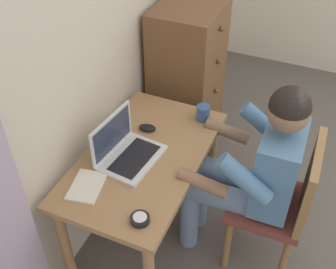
% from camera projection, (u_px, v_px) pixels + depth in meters
% --- Properties ---
extents(wall_back, '(4.80, 0.05, 2.50)m').
position_uv_depth(wall_back, '(108.00, 22.00, 2.28)').
color(wall_back, beige).
rests_on(wall_back, ground_plane).
extents(desk, '(1.05, 0.61, 0.72)m').
position_uv_depth(desk, '(144.00, 170.00, 2.32)').
color(desk, '#9E754C').
rests_on(desk, ground_plane).
extents(dresser, '(0.51, 0.45, 1.17)m').
position_uv_depth(dresser, '(187.00, 84.00, 3.01)').
color(dresser, brown).
rests_on(dresser, ground_plane).
extents(chair, '(0.43, 0.41, 0.90)m').
position_uv_depth(chair, '(282.00, 200.00, 2.27)').
color(chair, brown).
rests_on(chair, ground_plane).
extents(person_seated, '(0.54, 0.59, 1.22)m').
position_uv_depth(person_seated, '(253.00, 167.00, 2.21)').
color(person_seated, '#6B84AD').
rests_on(person_seated, ground_plane).
extents(laptop, '(0.37, 0.29, 0.24)m').
position_uv_depth(laptop, '(126.00, 150.00, 2.20)').
color(laptop, silver).
rests_on(laptop, desk).
extents(computer_mouse, '(0.07, 0.11, 0.03)m').
position_uv_depth(computer_mouse, '(147.00, 128.00, 2.40)').
color(computer_mouse, black).
rests_on(computer_mouse, desk).
extents(desk_clock, '(0.09, 0.09, 0.03)m').
position_uv_depth(desk_clock, '(140.00, 219.00, 1.90)').
color(desk_clock, black).
rests_on(desk_clock, desk).
extents(notebook_pad, '(0.23, 0.19, 0.01)m').
position_uv_depth(notebook_pad, '(87.00, 186.00, 2.06)').
color(notebook_pad, silver).
rests_on(notebook_pad, desk).
extents(coffee_mug, '(0.12, 0.08, 0.09)m').
position_uv_depth(coffee_mug, '(203.00, 113.00, 2.45)').
color(coffee_mug, '#33518C').
rests_on(coffee_mug, desk).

